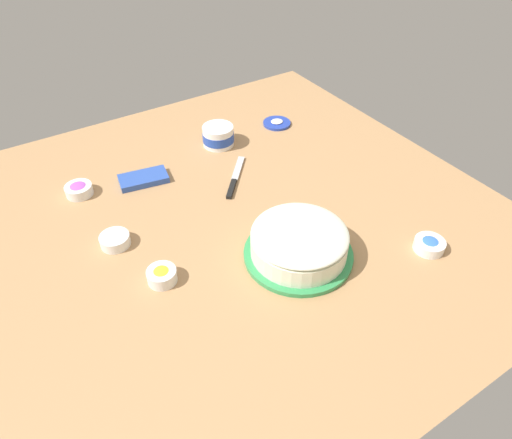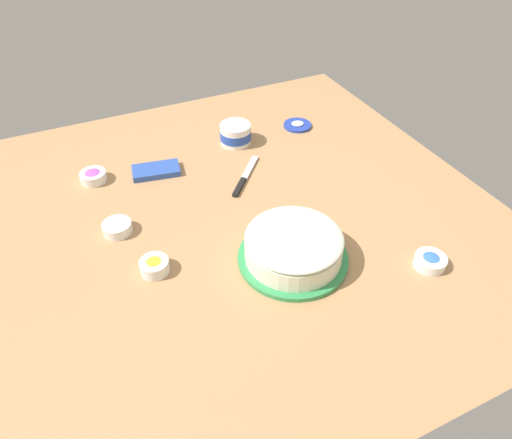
% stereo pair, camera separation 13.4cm
% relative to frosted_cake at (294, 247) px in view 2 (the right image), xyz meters
% --- Properties ---
extents(ground_plane, '(1.54, 1.54, 0.00)m').
position_rel_frosted_cake_xyz_m(ground_plane, '(-0.06, 0.24, -0.05)').
color(ground_plane, tan).
extents(frosted_cake, '(0.30, 0.30, 0.10)m').
position_rel_frosted_cake_xyz_m(frosted_cake, '(0.00, 0.00, 0.00)').
color(frosted_cake, '#339351').
rests_on(frosted_cake, ground_plane).
extents(frosting_tub, '(0.11, 0.11, 0.07)m').
position_rel_frosted_cake_xyz_m(frosting_tub, '(0.10, 0.62, -0.01)').
color(frosting_tub, white).
rests_on(frosting_tub, ground_plane).
extents(frosting_tub_lid, '(0.11, 0.11, 0.02)m').
position_rel_frosted_cake_xyz_m(frosting_tub_lid, '(0.36, 0.63, -0.04)').
color(frosting_tub_lid, '#233DAD').
rests_on(frosting_tub_lid, ground_plane).
extents(spreading_knife, '(0.17, 0.19, 0.01)m').
position_rel_frosted_cake_xyz_m(spreading_knife, '(0.03, 0.39, -0.04)').
color(spreading_knife, silver).
rests_on(spreading_knife, ground_plane).
extents(sprinkle_bowl_orange, '(0.08, 0.08, 0.03)m').
position_rel_frosted_cake_xyz_m(sprinkle_bowl_orange, '(-0.41, 0.31, -0.03)').
color(sprinkle_bowl_orange, white).
rests_on(sprinkle_bowl_orange, ground_plane).
extents(sprinkle_bowl_blue, '(0.08, 0.08, 0.03)m').
position_rel_frosted_cake_xyz_m(sprinkle_bowl_blue, '(0.32, -0.17, -0.03)').
color(sprinkle_bowl_blue, white).
rests_on(sprinkle_bowl_blue, ground_plane).
extents(sprinkle_bowl_rainbow, '(0.09, 0.09, 0.04)m').
position_rel_frosted_cake_xyz_m(sprinkle_bowl_rainbow, '(-0.42, 0.60, -0.03)').
color(sprinkle_bowl_rainbow, white).
rests_on(sprinkle_bowl_rainbow, ground_plane).
extents(sprinkle_bowl_yellow, '(0.08, 0.08, 0.04)m').
position_rel_frosted_cake_xyz_m(sprinkle_bowl_yellow, '(-0.35, 0.12, -0.03)').
color(sprinkle_bowl_yellow, white).
rests_on(sprinkle_bowl_yellow, ground_plane).
extents(candy_box_lower, '(0.17, 0.11, 0.02)m').
position_rel_frosted_cake_xyz_m(candy_box_lower, '(-0.23, 0.55, -0.04)').
color(candy_box_lower, '#2D51B2').
rests_on(candy_box_lower, ground_plane).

